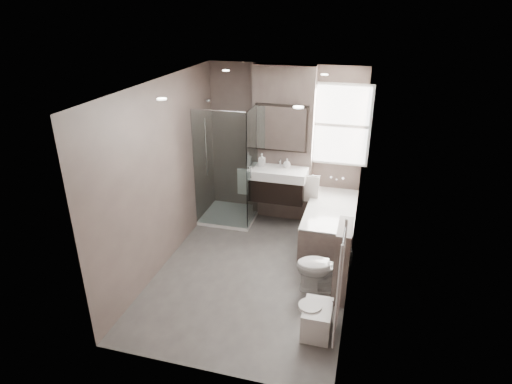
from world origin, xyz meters
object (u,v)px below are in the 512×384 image
(bathtub, at_px, (330,222))
(toilet, at_px, (323,267))
(bidet, at_px, (317,319))
(vanity, at_px, (278,184))

(bathtub, xyz_separation_m, toilet, (0.05, -1.31, 0.03))
(bathtub, bearing_deg, bidet, -87.59)
(vanity, bearing_deg, toilet, -59.33)
(toilet, height_order, bidet, toilet)
(vanity, relative_size, bidet, 2.04)
(toilet, distance_m, bidet, 0.84)
(bidet, bearing_deg, bathtub, 92.41)
(vanity, xyz_separation_m, toilet, (0.97, -1.64, -0.39))
(vanity, height_order, bathtub, vanity)
(vanity, relative_size, toilet, 1.37)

